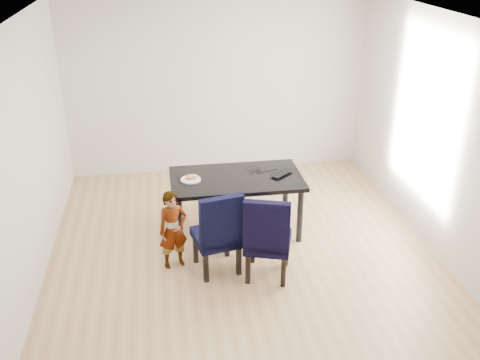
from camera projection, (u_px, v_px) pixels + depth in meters
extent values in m
cube|color=tan|center=(243.00, 252.00, 6.37)|extent=(4.50, 5.00, 0.01)
cube|color=white|center=(243.00, 17.00, 5.22)|extent=(4.50, 5.00, 0.01)
cube|color=beige|center=(216.00, 86.00, 8.03)|extent=(4.50, 0.01, 2.70)
cube|color=silver|center=(303.00, 283.00, 3.55)|extent=(4.50, 0.01, 2.70)
cube|color=silver|center=(26.00, 159.00, 5.48)|extent=(0.01, 5.00, 2.70)
cube|color=silver|center=(437.00, 135.00, 6.11)|extent=(0.01, 5.00, 2.70)
cube|color=black|center=(236.00, 204.00, 6.65)|extent=(1.60, 0.90, 0.75)
cube|color=black|center=(216.00, 230.00, 5.85)|extent=(0.57, 0.58, 0.99)
cube|color=black|center=(268.00, 235.00, 5.75)|extent=(0.61, 0.62, 1.00)
imported|color=#FF4015|center=(173.00, 230.00, 5.92)|extent=(0.39, 0.31, 0.92)
cylinder|color=white|center=(191.00, 179.00, 6.42)|extent=(0.30, 0.30, 0.01)
ellipsoid|color=#BD7C43|center=(192.00, 177.00, 6.40)|extent=(0.17, 0.10, 0.06)
imported|color=black|center=(279.00, 172.00, 6.59)|extent=(0.37, 0.36, 0.02)
torus|color=black|center=(256.00, 173.00, 6.61)|extent=(0.19, 0.19, 0.01)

